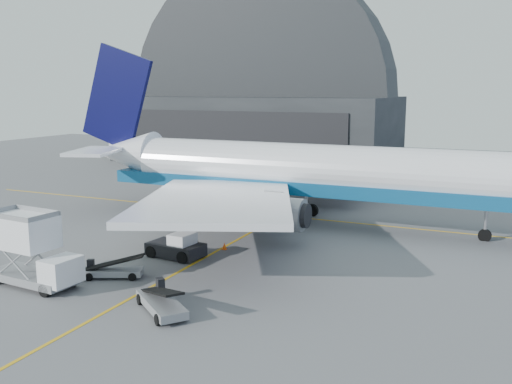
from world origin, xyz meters
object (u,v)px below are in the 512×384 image
at_px(catering_truck, 30,251).
at_px(belt_loader_b, 161,302).
at_px(pushback_tug, 177,248).
at_px(airliner, 295,171).
at_px(belt_loader_a, 112,271).

xyz_separation_m(catering_truck, belt_loader_b, (10.91, -0.43, -1.85)).
bearing_deg(catering_truck, pushback_tug, 65.27).
distance_m(catering_truck, pushback_tug, 11.52).
relative_size(airliner, belt_loader_a, 11.79).
distance_m(catering_truck, belt_loader_a, 5.76).
bearing_deg(belt_loader_b, belt_loader_a, -171.93).
height_order(airliner, catering_truck, airliner).
distance_m(belt_loader_a, belt_loader_b, 7.89).
distance_m(airliner, belt_loader_a, 23.17).
relative_size(catering_truck, pushback_tug, 1.54).
bearing_deg(catering_truck, belt_loader_b, 2.75).
bearing_deg(airliner, belt_loader_a, -105.39).
bearing_deg(belt_loader_a, catering_truck, -163.34).
height_order(airliner, belt_loader_b, airliner).
distance_m(catering_truck, belt_loader_b, 11.07).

